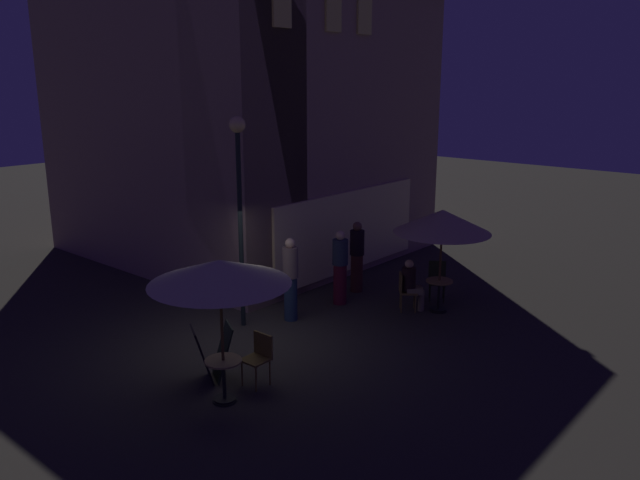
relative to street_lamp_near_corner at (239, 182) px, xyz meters
The scene contains 15 objects.
ground_plane 3.32m from the street_lamp_near_corner, 136.79° to the right, with size 60.00×60.00×0.00m, color #2E2B25.
cafe_building 4.53m from the street_lamp_near_corner, 47.06° to the left, with size 8.04×8.95×8.47m.
street_lamp_near_corner is the anchor object (origin of this frame).
menu_sandwich_board 3.63m from the street_lamp_near_corner, 144.65° to the right, with size 0.85×0.81×0.98m.
cafe_table_0 5.12m from the street_lamp_near_corner, 38.35° to the right, with size 0.60×0.60×0.73m.
cafe_table_1 4.21m from the street_lamp_near_corner, 138.08° to the right, with size 0.60×0.60×0.73m.
patio_umbrella_0 4.52m from the street_lamp_near_corner, 38.35° to the right, with size 2.14×2.14×2.35m.
patio_umbrella_1 3.42m from the street_lamp_near_corner, 138.08° to the right, with size 2.25×2.25×2.41m.
cafe_chair_0 5.36m from the street_lamp_near_corner, 29.12° to the right, with size 0.57×0.57×0.93m.
cafe_chair_1 4.47m from the street_lamp_near_corner, 35.48° to the right, with size 0.56×0.56×0.88m.
cafe_chair_2 3.74m from the street_lamp_near_corner, 126.92° to the right, with size 0.43×0.43×0.90m.
patron_seated_0 4.50m from the street_lamp_near_corner, 36.11° to the right, with size 0.48×0.51×1.20m.
patron_standing_1 4.04m from the street_lamp_near_corner, ahead, with size 0.35×0.35×1.76m.
patron_standing_2 2.40m from the street_lamp_near_corner, 32.11° to the right, with size 0.34×0.34×1.84m.
patron_standing_3 3.34m from the street_lamp_near_corner, 16.80° to the right, with size 0.37×0.37×1.75m.
Camera 1 is at (-7.72, -8.69, 5.14)m, focal length 35.64 mm.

